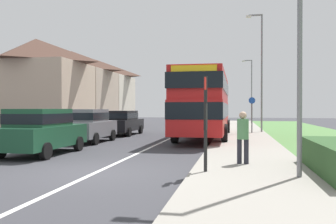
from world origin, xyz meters
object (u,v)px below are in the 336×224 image
at_px(double_decker_bus, 205,102).
at_px(parked_car_dark_green, 41,130).
at_px(street_lamp_mid, 260,66).
at_px(street_lamp_far, 251,87).
at_px(parked_car_black, 122,122).
at_px(pedestrian_at_stop, 243,135).
at_px(parked_car_grey, 88,124).
at_px(cycle_route_sign, 252,113).
at_px(bus_stop_sign, 206,117).
at_px(street_lamp_near, 295,9).

bearing_deg(double_decker_bus, parked_car_dark_green, -122.32).
xyz_separation_m(street_lamp_mid, street_lamp_far, (-0.00, 16.55, -0.52)).
distance_m(parked_car_black, pedestrian_at_stop, 14.25).
bearing_deg(parked_car_grey, pedestrian_at_stop, -40.94).
height_order(pedestrian_at_stop, cycle_route_sign, cycle_route_sign).
relative_size(bus_stop_sign, street_lamp_near, 0.36).
height_order(cycle_route_sign, street_lamp_far, street_lamp_far).
bearing_deg(double_decker_bus, parked_car_grey, -147.01).
bearing_deg(parked_car_black, street_lamp_far, 65.24).
distance_m(parked_car_dark_green, street_lamp_mid, 16.62).
height_order(parked_car_black, street_lamp_near, street_lamp_near).
height_order(parked_car_black, bus_stop_sign, bus_stop_sign).
distance_m(parked_car_dark_green, street_lamp_near, 9.89).
xyz_separation_m(double_decker_bus, cycle_route_sign, (2.88, 3.91, -0.72)).
height_order(street_lamp_near, street_lamp_mid, street_lamp_mid).
distance_m(bus_stop_sign, street_lamp_mid, 17.16).
bearing_deg(double_decker_bus, street_lamp_mid, 54.15).
relative_size(parked_car_dark_green, parked_car_black, 0.93).
distance_m(parked_car_dark_green, street_lamp_far, 31.50).
bearing_deg(bus_stop_sign, street_lamp_far, 85.76).
bearing_deg(street_lamp_near, pedestrian_at_stop, 122.83).
xyz_separation_m(pedestrian_at_stop, street_lamp_mid, (1.48, 15.18, 3.75)).
distance_m(parked_car_dark_green, pedestrian_at_stop, 7.67).
distance_m(street_lamp_near, street_lamp_far, 33.56).
relative_size(double_decker_bus, street_lamp_far, 1.56).
distance_m(parked_car_grey, parked_car_black, 5.40).
xyz_separation_m(parked_car_black, pedestrian_at_stop, (7.59, -12.07, 0.09)).
relative_size(street_lamp_mid, street_lamp_far, 1.14).
bearing_deg(street_lamp_mid, street_lamp_near, -91.01).
distance_m(parked_car_black, street_lamp_near, 16.76).
height_order(parked_car_dark_green, street_lamp_mid, street_lamp_mid).
height_order(double_decker_bus, pedestrian_at_stop, double_decker_bus).
bearing_deg(street_lamp_mid, parked_car_black, -161.06).
distance_m(bus_stop_sign, street_lamp_far, 33.42).
xyz_separation_m(pedestrian_at_stop, cycle_route_sign, (0.87, 14.26, 0.45)).
xyz_separation_m(bus_stop_sign, street_lamp_far, (2.46, 33.23, 2.67)).
height_order(parked_car_dark_green, pedestrian_at_stop, parked_car_dark_green).
height_order(bus_stop_sign, cycle_route_sign, bus_stop_sign).
relative_size(parked_car_grey, bus_stop_sign, 1.54).
distance_m(parked_car_dark_green, parked_car_black, 10.37).
bearing_deg(street_lamp_near, cycle_route_sign, 91.10).
bearing_deg(parked_car_dark_green, parked_car_black, 90.61).
xyz_separation_m(double_decker_bus, bus_stop_sign, (1.02, -11.85, -0.60)).
relative_size(parked_car_black, pedestrian_at_stop, 2.72).
height_order(parked_car_black, street_lamp_far, street_lamp_far).
height_order(parked_car_black, cycle_route_sign, cycle_route_sign).
bearing_deg(street_lamp_near, bus_stop_sign, 171.14).
height_order(double_decker_bus, parked_car_dark_green, double_decker_bus).
bearing_deg(pedestrian_at_stop, parked_car_dark_green, 167.18).
relative_size(parked_car_black, street_lamp_far, 0.62).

